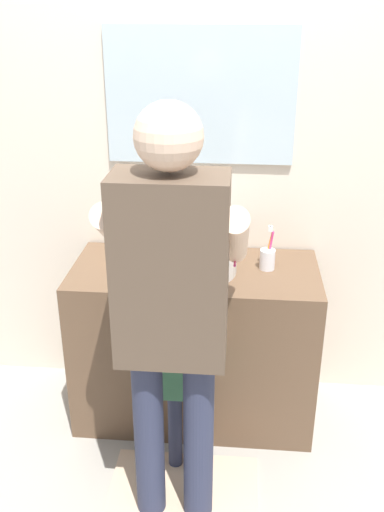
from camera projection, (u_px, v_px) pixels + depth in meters
name	position (u px, v px, depth m)	size (l,w,h in m)	color
ground_plane	(189.00, 449.00, 2.71)	(14.00, 14.00, 0.00)	#9E998E
back_wall	(201.00, 137.00, 2.72)	(4.40, 0.10, 2.70)	beige
vanity_cabinet	(195.00, 343.00, 2.82)	(1.15, 0.54, 0.81)	brown
sink_basin	(195.00, 259.00, 2.61)	(0.39, 0.39, 0.11)	silver
faucet	(199.00, 235.00, 2.81)	(0.18, 0.14, 0.18)	#B7BABF
toothbrush_cup	(268.00, 258.00, 2.63)	(0.07, 0.07, 0.21)	silver
soap_bottle	(127.00, 252.00, 2.66)	(0.06, 0.06, 0.16)	gold
bath_mat	(184.00, 488.00, 2.48)	(0.64, 0.40, 0.02)	#CCAD8E
child_toddler	(187.00, 368.00, 2.40)	(0.28, 0.28, 0.90)	#2D334C
adult_parent	(172.00, 296.00, 1.99)	(0.52, 0.55, 1.68)	#2D334C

